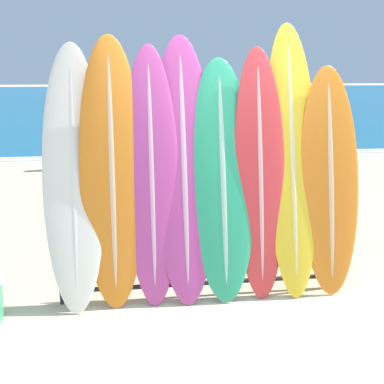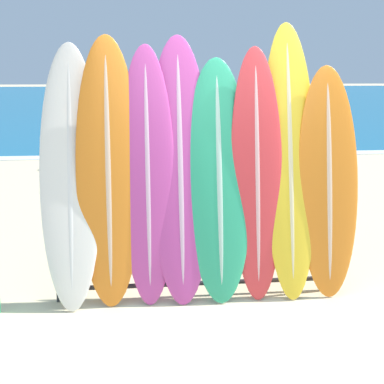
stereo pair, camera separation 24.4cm
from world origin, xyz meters
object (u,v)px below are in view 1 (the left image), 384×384
at_px(person_far_right, 179,159).
at_px(surfboard_slot_0, 73,176).
at_px(person_near_water, 103,123).
at_px(surfboard_slot_6, 292,160).
at_px(person_far_left, 331,161).
at_px(surfboard_slot_1, 112,172).
at_px(surfboard_slot_2, 152,176).
at_px(surfboard_slot_4, 222,180).
at_px(surfboard_slot_5, 260,174).
at_px(surfboard_rack, 205,251).
at_px(surfboard_slot_3, 184,169).
at_px(surfboard_slot_7, 330,181).
at_px(person_mid_beach, 247,147).

bearing_deg(person_far_right, surfboard_slot_0, -81.74).
height_order(person_near_water, person_far_right, person_near_water).
height_order(surfboard_slot_6, person_far_left, surfboard_slot_6).
height_order(surfboard_slot_1, surfboard_slot_2, surfboard_slot_1).
bearing_deg(surfboard_slot_6, surfboard_slot_1, -178.99).
height_order(surfboard_slot_4, surfboard_slot_5, surfboard_slot_5).
xyz_separation_m(surfboard_rack, surfboard_slot_5, (0.51, 0.03, 0.71)).
bearing_deg(surfboard_rack, surfboard_slot_3, 159.32).
relative_size(surfboard_slot_1, person_far_left, 1.58).
bearing_deg(person_far_right, surfboard_slot_2, -69.21).
bearing_deg(surfboard_slot_1, surfboard_slot_7, -0.99).
distance_m(surfboard_slot_3, person_near_water, 7.00).
xyz_separation_m(person_mid_beach, person_far_right, (-0.99, 0.06, -0.15)).
bearing_deg(surfboard_rack, surfboard_slot_7, 0.72).
distance_m(surfboard_rack, surfboard_slot_3, 0.78).
xyz_separation_m(surfboard_slot_2, surfboard_slot_3, (0.29, 0.03, 0.04)).
bearing_deg(person_mid_beach, surfboard_slot_3, -48.68).
xyz_separation_m(surfboard_slot_3, person_mid_beach, (1.31, 2.80, -0.22)).
bearing_deg(surfboard_rack, surfboard_slot_2, 174.96).
bearing_deg(surfboard_slot_7, surfboard_slot_3, 177.71).
bearing_deg(surfboard_slot_3, surfboard_slot_7, -2.29).
bearing_deg(surfboard_slot_2, person_near_water, 94.14).
relative_size(surfboard_slot_1, person_mid_beach, 1.33).
bearing_deg(surfboard_slot_4, person_far_left, 49.12).
relative_size(surfboard_slot_7, person_far_right, 1.41).
bearing_deg(person_near_water, surfboard_slot_1, 9.19).
height_order(surfboard_rack, surfboard_slot_5, surfboard_slot_5).
distance_m(surfboard_slot_4, person_far_right, 2.90).
height_order(surfboard_slot_1, surfboard_slot_7, surfboard_slot_1).
bearing_deg(surfboard_slot_7, surfboard_slot_6, 169.79).
bearing_deg(surfboard_slot_1, surfboard_slot_2, -1.20).
relative_size(surfboard_rack, surfboard_slot_6, 1.06).
bearing_deg(surfboard_slot_4, surfboard_slot_5, -0.52).
relative_size(surfboard_slot_4, person_far_right, 1.45).
height_order(surfboard_slot_6, person_near_water, surfboard_slot_6).
bearing_deg(surfboard_slot_3, surfboard_slot_1, -178.21).
distance_m(surfboard_slot_1, person_near_water, 6.97).
distance_m(surfboard_slot_1, surfboard_slot_7, 2.01).
bearing_deg(surfboard_slot_6, person_far_left, 59.11).
xyz_separation_m(surfboard_slot_2, surfboard_slot_7, (1.66, -0.03, -0.09)).
bearing_deg(person_far_left, person_mid_beach, 16.07).
bearing_deg(surfboard_slot_2, surfboard_slot_0, 176.52).
distance_m(surfboard_slot_0, surfboard_slot_1, 0.34).
distance_m(surfboard_slot_7, person_mid_beach, 2.86).
height_order(surfboard_slot_3, surfboard_slot_4, surfboard_slot_3).
distance_m(surfboard_slot_1, surfboard_slot_6, 1.66).
bearing_deg(surfboard_slot_3, surfboard_rack, -20.68).
bearing_deg(surfboard_slot_7, person_mid_beach, 91.18).
distance_m(surfboard_slot_2, surfboard_slot_4, 0.65).
bearing_deg(surfboard_slot_4, surfboard_slot_2, 179.37).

